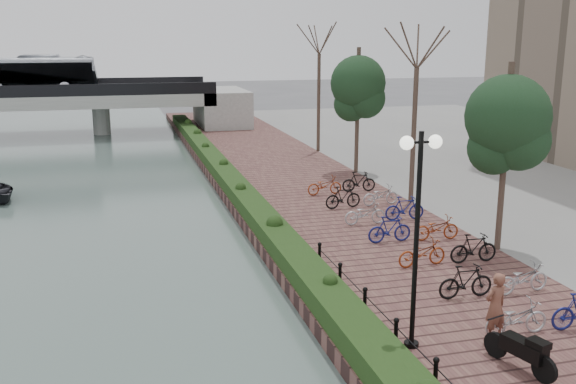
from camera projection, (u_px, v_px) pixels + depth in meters
name	position (u px, v px, depth m)	size (l,w,h in m)	color
promenade	(317.00, 204.00, 29.73)	(8.00, 75.00, 0.50)	brown
hedge	(235.00, 185.00, 31.10)	(1.10, 56.00, 0.60)	#1D3513
chain_fence	(414.00, 354.00, 14.38)	(0.10, 14.10, 0.70)	black
lamppost	(418.00, 196.00, 14.65)	(1.02, 0.32, 5.23)	black
motorcycle	(520.00, 348.00, 14.30)	(0.51, 1.65, 1.03)	black
pedestrian	(495.00, 306.00, 15.68)	(0.63, 0.42, 1.73)	brown
bicycle_parking	(413.00, 229.00, 23.43)	(2.40, 17.32, 1.00)	#B6B6BB
street_trees	(451.00, 144.00, 25.41)	(3.20, 37.12, 6.80)	#3E2C24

